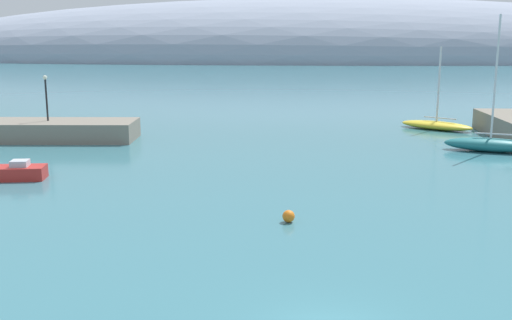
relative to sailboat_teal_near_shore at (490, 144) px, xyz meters
name	(u,v)px	position (x,y,z in m)	size (l,w,h in m)	color
breakwater_rocks	(35,130)	(-37.92, 3.72, 0.21)	(17.43, 4.93, 1.68)	gray
distant_ridge	(324,60)	(-2.12, 168.10, -0.62)	(314.58, 78.55, 41.72)	#8E99AD
sailboat_teal_near_shore	(490,144)	(0.00, 0.00, 0.00)	(7.25, 4.05, 10.57)	#1E6B70
sailboat_yellow_mid_mooring	(436,125)	(-1.47, 11.20, -0.15)	(7.06, 5.95, 7.92)	yellow
motorboat_red_foreground	(10,172)	(-33.70, -10.80, -0.16)	(4.92, 2.23, 1.24)	red
mooring_buoy_orange	(289,216)	(-16.02, -19.02, -0.32)	(0.62, 0.62, 0.62)	orange
harbor_lamp_post	(46,93)	(-36.77, 3.82, 3.50)	(0.36, 0.36, 3.93)	black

